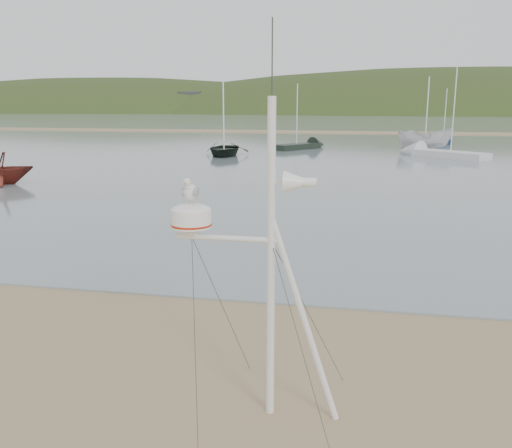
% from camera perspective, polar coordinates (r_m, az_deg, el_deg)
% --- Properties ---
extents(ground, '(560.00, 560.00, 0.00)m').
position_cam_1_polar(ground, '(8.49, -13.12, -17.16)').
color(ground, '#8F7653').
rests_on(ground, ground).
extents(water, '(560.00, 256.00, 0.04)m').
position_cam_1_polar(water, '(138.76, 10.02, 10.82)').
color(water, slate).
rests_on(water, ground).
extents(sandbar, '(560.00, 7.00, 0.07)m').
position_cam_1_polar(sandbar, '(76.84, 8.89, 9.51)').
color(sandbar, '#8F7653').
rests_on(sandbar, water).
extents(hill_ridge, '(620.00, 180.00, 80.00)m').
position_cam_1_polar(hill_ridge, '(243.32, 14.82, 6.67)').
color(hill_ridge, '#263716').
rests_on(hill_ridge, ground).
extents(far_cottages, '(294.40, 6.30, 8.00)m').
position_cam_1_polar(far_cottages, '(202.66, 11.37, 12.43)').
color(far_cottages, beige).
rests_on(far_cottages, ground).
extents(mast_rig, '(2.29, 2.45, 5.17)m').
position_cam_1_polar(mast_rig, '(7.31, 0.97, -10.94)').
color(mast_rig, white).
rests_on(mast_rig, ground).
extents(boat_dark, '(3.59, 1.28, 4.93)m').
position_cam_1_polar(boat_dark, '(43.00, -3.42, 10.47)').
color(boat_dark, black).
rests_on(boat_dark, water).
extents(boat_white, '(1.99, 1.95, 4.79)m').
position_cam_1_polar(boat_white, '(50.79, 17.50, 10.18)').
color(boat_white, silver).
rests_on(boat_white, water).
extents(sailboat_dark_mid, '(4.84, 5.96, 6.22)m').
position_cam_1_polar(sailboat_dark_mid, '(50.20, 5.49, 8.24)').
color(sailboat_dark_mid, black).
rests_on(sailboat_dark_mid, ground).
extents(sailboat_white_near, '(6.91, 6.29, 7.46)m').
position_cam_1_polar(sailboat_white_near, '(45.00, 17.57, 7.19)').
color(sailboat_white_near, silver).
rests_on(sailboat_white_near, ground).
extents(sailboat_blue_far, '(2.12, 6.07, 5.94)m').
position_cam_1_polar(sailboat_blue_far, '(61.15, 19.09, 8.40)').
color(sailboat_blue_far, '#162A4E').
rests_on(sailboat_blue_far, ground).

